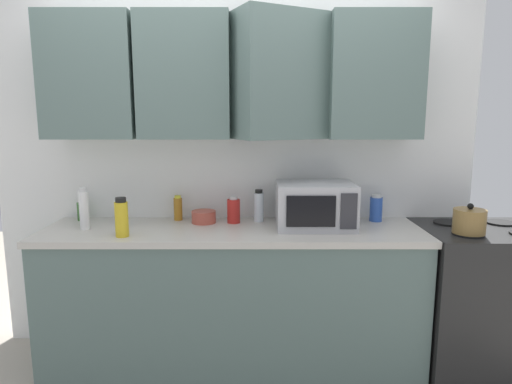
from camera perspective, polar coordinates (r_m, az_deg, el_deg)
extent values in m
cube|color=white|center=(3.02, -2.87, 4.27)|extent=(3.23, 0.06, 2.60)
cube|color=slate|center=(3.01, -20.49, 13.67)|extent=(0.56, 0.33, 0.75)
cube|color=slate|center=(2.86, -9.15, 14.38)|extent=(0.56, 0.33, 0.75)
cube|color=slate|center=(2.79, 2.97, 14.60)|extent=(0.65, 0.54, 0.75)
cube|color=slate|center=(2.92, 14.76, 14.09)|extent=(0.56, 0.33, 0.75)
cube|color=slate|center=(2.92, -3.04, -13.64)|extent=(2.33, 0.60, 0.86)
cube|color=beige|center=(2.77, -3.12, -5.07)|extent=(2.36, 0.63, 0.04)
cube|color=black|center=(3.22, 26.67, -12.05)|extent=(0.76, 0.64, 0.90)
cylinder|color=black|center=(2.89, 25.58, -4.89)|extent=(0.18, 0.18, 0.01)
cylinder|color=black|center=(3.14, 23.39, -3.63)|extent=(0.18, 0.18, 0.01)
cylinder|color=black|center=(3.29, 28.85, -3.47)|extent=(0.18, 0.18, 0.01)
cylinder|color=olive|center=(2.87, 25.69, -3.40)|extent=(0.18, 0.18, 0.14)
sphere|color=black|center=(2.85, 25.83, -1.66)|extent=(0.04, 0.04, 0.04)
cube|color=#B7B7BC|center=(2.79, 7.53, -1.68)|extent=(0.48, 0.36, 0.28)
cube|color=black|center=(2.60, 7.01, -2.50)|extent=(0.29, 0.01, 0.18)
cube|color=#2D2D33|center=(2.64, 11.78, -2.45)|extent=(0.10, 0.01, 0.21)
cylinder|color=#AD701E|center=(3.01, -10.09, -2.19)|extent=(0.06, 0.06, 0.15)
cylinder|color=yellow|center=(2.99, -10.14, -0.62)|extent=(0.04, 0.04, 0.02)
cylinder|color=#386B2D|center=(3.18, -21.58, -2.34)|extent=(0.06, 0.06, 0.12)
cylinder|color=silver|center=(3.16, -21.66, -1.10)|extent=(0.03, 0.03, 0.02)
cylinder|color=#2D56B7|center=(3.04, 15.11, -2.16)|extent=(0.08, 0.08, 0.16)
cylinder|color=silver|center=(3.02, 15.19, -0.48)|extent=(0.06, 0.06, 0.02)
cylinder|color=red|center=(2.89, -2.99, -2.48)|extent=(0.08, 0.08, 0.16)
cylinder|color=silver|center=(2.87, -3.00, -0.79)|extent=(0.05, 0.05, 0.02)
cylinder|color=silver|center=(2.92, 0.27, -1.98)|extent=(0.06, 0.06, 0.19)
cylinder|color=black|center=(2.90, 0.28, 0.09)|extent=(0.05, 0.05, 0.02)
cylinder|color=gold|center=(2.67, -17.01, -3.40)|extent=(0.08, 0.08, 0.20)
cylinder|color=black|center=(2.64, -17.13, -0.97)|extent=(0.06, 0.06, 0.03)
cylinder|color=white|center=(2.91, -21.35, -2.26)|extent=(0.06, 0.06, 0.23)
cylinder|color=silver|center=(2.89, -21.51, 0.27)|extent=(0.04, 0.04, 0.03)
cylinder|color=#B24C3D|center=(2.91, -6.83, -3.19)|extent=(0.16, 0.16, 0.08)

